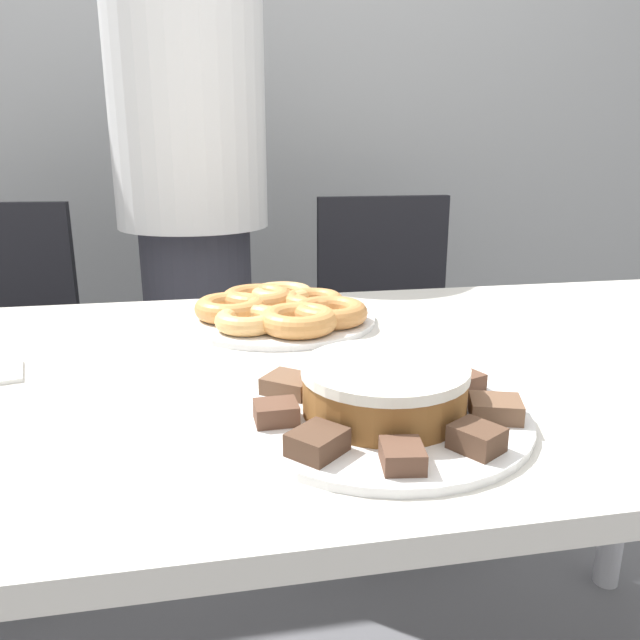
% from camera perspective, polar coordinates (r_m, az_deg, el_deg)
% --- Properties ---
extents(wall_back, '(8.00, 0.05, 2.60)m').
position_cam_1_polar(wall_back, '(2.35, -7.11, 21.45)').
color(wall_back, '#A8AAAD').
rests_on(wall_back, ground_plane).
extents(table, '(1.71, 0.83, 0.77)m').
position_cam_1_polar(table, '(0.93, 0.48, -9.26)').
color(table, silver).
rests_on(table, ground_plane).
extents(person_standing, '(0.39, 0.39, 1.74)m').
position_cam_1_polar(person_standing, '(1.69, -11.52, 10.24)').
color(person_standing, '#383842').
rests_on(person_standing, ground_plane).
extents(office_chair_right, '(0.45, 0.45, 0.92)m').
position_cam_1_polar(office_chair_right, '(1.83, 6.67, -4.16)').
color(office_chair_right, black).
rests_on(office_chair_right, ground_plane).
extents(plate_cake, '(0.33, 0.33, 0.01)m').
position_cam_1_polar(plate_cake, '(0.72, 5.82, -8.69)').
color(plate_cake, white).
rests_on(plate_cake, table).
extents(plate_donuts, '(0.34, 0.34, 0.01)m').
position_cam_1_polar(plate_donuts, '(1.10, -3.77, 0.14)').
color(plate_donuts, white).
rests_on(plate_donuts, table).
extents(frosted_cake, '(0.19, 0.19, 0.06)m').
position_cam_1_polar(frosted_cake, '(0.70, 5.90, -6.21)').
color(frosted_cake, brown).
rests_on(frosted_cake, plate_cake).
extents(lamington_0, '(0.06, 0.06, 0.02)m').
position_cam_1_polar(lamington_0, '(0.64, 14.14, -10.44)').
color(lamington_0, '#513828').
rests_on(lamington_0, plate_cake).
extents(lamington_1, '(0.07, 0.06, 0.02)m').
position_cam_1_polar(lamington_1, '(0.72, 15.74, -7.79)').
color(lamington_1, brown).
rests_on(lamington_1, plate_cake).
extents(lamington_2, '(0.06, 0.05, 0.02)m').
position_cam_1_polar(lamington_2, '(0.79, 12.91, -5.50)').
color(lamington_2, brown).
rests_on(lamington_2, plate_cake).
extents(lamington_3, '(0.07, 0.07, 0.02)m').
position_cam_1_polar(lamington_3, '(0.82, 7.62, -4.23)').
color(lamington_3, brown).
rests_on(lamington_3, plate_cake).
extents(lamington_4, '(0.06, 0.06, 0.03)m').
position_cam_1_polar(lamington_4, '(0.81, 1.78, -4.23)').
color(lamington_4, brown).
rests_on(lamington_4, plate_cake).
extents(lamington_5, '(0.08, 0.07, 0.02)m').
position_cam_1_polar(lamington_5, '(0.76, -2.78, -5.89)').
color(lamington_5, brown).
rests_on(lamington_5, plate_cake).
extents(lamington_6, '(0.05, 0.04, 0.02)m').
position_cam_1_polar(lamington_6, '(0.68, -4.03, -8.42)').
color(lamington_6, brown).
rests_on(lamington_6, plate_cake).
extents(lamington_7, '(0.07, 0.07, 0.02)m').
position_cam_1_polar(lamington_7, '(0.62, -0.25, -11.10)').
color(lamington_7, '#513828').
rests_on(lamington_7, plate_cake).
extents(lamington_8, '(0.05, 0.05, 0.02)m').
position_cam_1_polar(lamington_8, '(0.60, 7.54, -12.20)').
color(lamington_8, brown).
rests_on(lamington_8, plate_cake).
extents(donut_0, '(0.12, 0.12, 0.03)m').
position_cam_1_polar(donut_0, '(1.09, -3.79, 1.15)').
color(donut_0, '#C68447').
rests_on(donut_0, plate_donuts).
extents(donut_1, '(0.11, 0.11, 0.03)m').
position_cam_1_polar(donut_1, '(1.01, -6.63, -0.03)').
color(donut_1, '#E5AD66').
rests_on(donut_1, plate_donuts).
extents(donut_2, '(0.13, 0.13, 0.04)m').
position_cam_1_polar(donut_2, '(1.00, -1.99, -0.02)').
color(donut_2, '#D18E4C').
rests_on(donut_2, plate_donuts).
extents(donut_3, '(0.13, 0.13, 0.03)m').
position_cam_1_polar(donut_3, '(1.05, 0.89, 0.71)').
color(donut_3, '#C68447').
rests_on(donut_3, plate_donuts).
extents(donut_4, '(0.11, 0.11, 0.03)m').
position_cam_1_polar(donut_4, '(1.12, -0.66, 1.70)').
color(donut_4, '#C68447').
rests_on(donut_4, plate_donuts).
extents(donut_5, '(0.12, 0.12, 0.03)m').
position_cam_1_polar(donut_5, '(1.18, -3.51, 2.31)').
color(donut_5, '#E5AD66').
rests_on(donut_5, plate_donuts).
extents(donut_6, '(0.13, 0.13, 0.04)m').
position_cam_1_polar(donut_6, '(1.14, -5.76, 1.91)').
color(donut_6, '#C68447').
rests_on(donut_6, plate_donuts).
extents(donut_7, '(0.12, 0.12, 0.04)m').
position_cam_1_polar(donut_7, '(1.08, -8.19, 1.11)').
color(donut_7, '#D18E4C').
rests_on(donut_7, plate_donuts).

